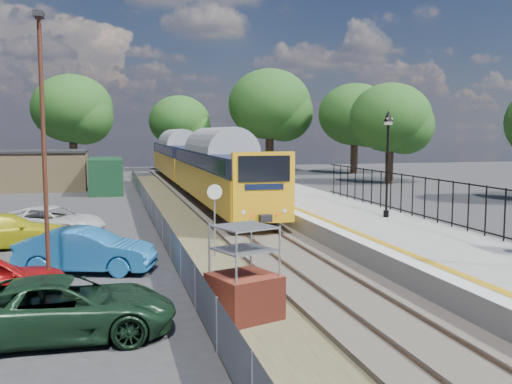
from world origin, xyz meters
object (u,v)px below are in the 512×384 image
object	(u,v)px
train	(193,161)
victorian_lamp_north	(388,138)
car_green	(64,308)
car_yellow	(7,231)
car_blue	(86,251)
speed_sign	(215,209)
car_white	(51,222)
carpark_lamp	(44,140)
brick_plinth	(244,274)

from	to	relation	value
train	victorian_lamp_north	bearing A→B (deg)	-75.92
car_green	car_yellow	distance (m)	11.35
car_blue	car_yellow	xyz separation A→B (m)	(-3.16, 4.88, -0.04)
train	car_yellow	world-z (taller)	train
train	car_yellow	bearing A→B (deg)	-117.74
car_green	victorian_lamp_north	bearing A→B (deg)	-51.89
speed_sign	car_yellow	xyz separation A→B (m)	(-7.59, 3.88, -1.14)
victorian_lamp_north	car_blue	bearing A→B (deg)	-165.60
car_white	speed_sign	bearing A→B (deg)	-107.41
train	car_white	world-z (taller)	train
victorian_lamp_north	car_green	bearing A→B (deg)	-143.73
train	car_blue	xyz separation A→B (m)	(-7.05, -24.30, -1.62)
carpark_lamp	car_blue	distance (m)	4.62
brick_plinth	car_blue	size ratio (longest dim) A/B	0.54
train	brick_plinth	xyz separation A→B (m)	(-3.15, -30.16, -1.21)
victorian_lamp_north	car_yellow	size ratio (longest dim) A/B	0.98
car_blue	train	bearing A→B (deg)	0.58
car_white	victorian_lamp_north	bearing A→B (deg)	-78.27
car_white	car_blue	bearing A→B (deg)	-139.19
train	car_green	size ratio (longest dim) A/B	8.30
brick_plinth	car_yellow	bearing A→B (deg)	123.30
carpark_lamp	speed_sign	bearing A→B (deg)	34.77
car_yellow	car_white	size ratio (longest dim) A/B	0.99
train	car_yellow	size ratio (longest dim) A/B	8.66
brick_plinth	car_blue	distance (m)	7.05
carpark_lamp	brick_plinth	bearing A→B (deg)	-33.37
car_green	car_blue	bearing A→B (deg)	-0.68
brick_plinth	speed_sign	bearing A→B (deg)	85.54
brick_plinth	carpark_lamp	world-z (taller)	carpark_lamp
victorian_lamp_north	brick_plinth	world-z (taller)	victorian_lamp_north
brick_plinth	car_blue	world-z (taller)	brick_plinth
speed_sign	carpark_lamp	distance (m)	6.97
speed_sign	car_green	size ratio (longest dim) A/B	0.55
brick_plinth	car_white	distance (m)	14.09
train	car_white	xyz separation A→B (m)	(-8.76, -17.24, -1.68)
car_blue	car_yellow	distance (m)	5.82
speed_sign	car_white	bearing A→B (deg)	136.71
brick_plinth	car_white	size ratio (longest dim) A/B	0.49
car_green	car_yellow	size ratio (longest dim) A/B	1.04
car_yellow	car_white	xyz separation A→B (m)	(1.45, 2.18, -0.02)
carpark_lamp	car_yellow	distance (m)	8.72
train	car_blue	bearing A→B (deg)	-106.18
train	car_white	distance (m)	19.41
victorian_lamp_north	carpark_lamp	distance (m)	14.49
victorian_lamp_north	train	distance (m)	21.87
brick_plinth	car_green	distance (m)	4.19
car_green	car_white	size ratio (longest dim) A/B	1.03
victorian_lamp_north	car_green	world-z (taller)	victorian_lamp_north
carpark_lamp	car_green	size ratio (longest dim) A/B	1.57
carpark_lamp	car_blue	world-z (taller)	carpark_lamp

